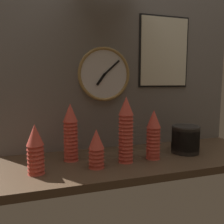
{
  "coord_description": "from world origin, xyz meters",
  "views": [
    {
      "loc": [
        -0.56,
        -1.24,
        0.44
      ],
      "look_at": [
        -0.15,
        0.04,
        0.27
      ],
      "focal_mm": 38.0,
      "sensor_mm": 36.0,
      "label": 1
    }
  ],
  "objects": [
    {
      "name": "menu_board",
      "position": [
        0.29,
        0.24,
        0.64
      ],
      "size": [
        0.37,
        0.01,
        0.48
      ],
      "color": "black"
    },
    {
      "name": "ground_plane",
      "position": [
        0.0,
        0.0,
        -0.02
      ],
      "size": [
        1.6,
        0.56,
        0.04
      ],
      "primitive_type": "cube",
      "color": "#4C3826"
    },
    {
      "name": "wall_tiled_back",
      "position": [
        0.0,
        0.27,
        0.53
      ],
      "size": [
        1.6,
        0.03,
        1.05
      ],
      "color": "slate",
      "rests_on": "ground_plane"
    },
    {
      "name": "cup_stack_center_right",
      "position": [
        0.06,
        -0.05,
        0.14
      ],
      "size": [
        0.08,
        0.08,
        0.28
      ],
      "color": "#DB4C3D",
      "rests_on": "ground_plane"
    },
    {
      "name": "cup_stack_left",
      "position": [
        -0.39,
        0.06,
        0.16
      ],
      "size": [
        0.08,
        0.08,
        0.32
      ],
      "color": "#DB4C3D",
      "rests_on": "ground_plane"
    },
    {
      "name": "cup_stack_center",
      "position": [
        -0.11,
        -0.06,
        0.18
      ],
      "size": [
        0.08,
        0.08,
        0.36
      ],
      "color": "#DB4C3D",
      "rests_on": "ground_plane"
    },
    {
      "name": "bowl_stack_right",
      "position": [
        0.31,
        -0.01,
        0.09
      ],
      "size": [
        0.17,
        0.17,
        0.17
      ],
      "color": "black",
      "rests_on": "ground_plane"
    },
    {
      "name": "wall_clock",
      "position": [
        -0.14,
        0.23,
        0.49
      ],
      "size": [
        0.34,
        0.03,
        0.34
      ],
      "color": "white"
    },
    {
      "name": "cup_stack_far_left",
      "position": [
        -0.58,
        -0.09,
        0.12
      ],
      "size": [
        0.08,
        0.08,
        0.24
      ],
      "color": "#DB4C3D",
      "rests_on": "ground_plane"
    },
    {
      "name": "cup_stack_center_left",
      "position": [
        -0.28,
        -0.1,
        0.1
      ],
      "size": [
        0.08,
        0.08,
        0.2
      ],
      "color": "#DB4C3D",
      "rests_on": "ground_plane"
    }
  ]
}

